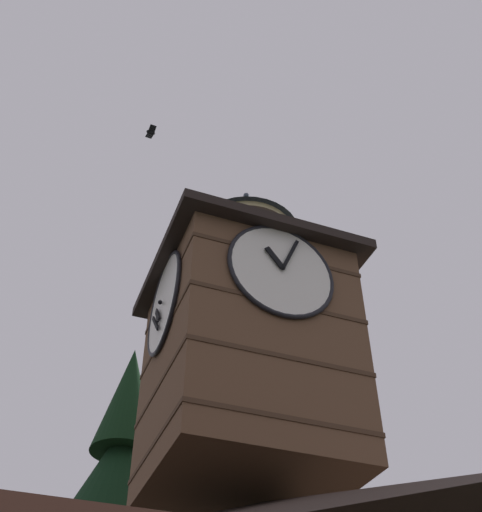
# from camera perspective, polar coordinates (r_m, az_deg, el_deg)

# --- Properties ---
(clock_tower) EXTENTS (4.63, 4.63, 8.33)m
(clock_tower) POSITION_cam_1_polar(r_m,az_deg,el_deg) (15.19, 0.50, -7.30)
(clock_tower) COLOR brown
(clock_tower) RESTS_ON building_main
(flying_bird_high) EXTENTS (0.30, 0.56, 0.16)m
(flying_bird_high) POSITION_cam_1_polar(r_m,az_deg,el_deg) (21.55, -7.80, 10.53)
(flying_bird_high) COLOR black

